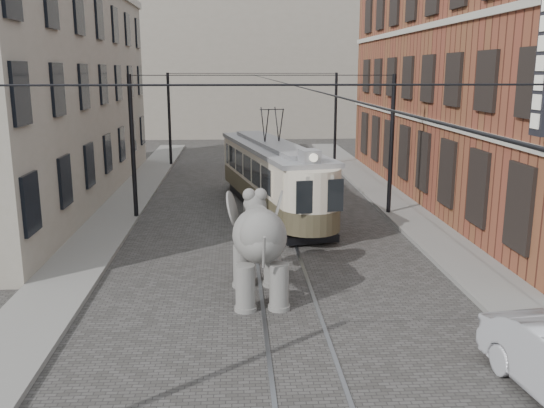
{
  "coord_description": "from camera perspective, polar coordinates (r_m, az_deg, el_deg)",
  "views": [
    {
      "loc": [
        -1.39,
        -18.27,
        6.15
      ],
      "look_at": [
        -0.28,
        -0.63,
        2.1
      ],
      "focal_mm": 38.66,
      "sensor_mm": 36.0,
      "label": 1
    }
  ],
  "objects": [
    {
      "name": "tram",
      "position": [
        25.82,
        -0.01,
        4.26
      ],
      "size": [
        4.62,
        11.68,
        4.54
      ],
      "primitive_type": null,
      "rotation": [
        0.0,
        0.0,
        0.2
      ],
      "color": "beige",
      "rests_on": "ground"
    },
    {
      "name": "elephant",
      "position": [
        15.99,
        -1.22,
        -4.45
      ],
      "size": [
        2.64,
        4.59,
        2.76
      ],
      "primitive_type": null,
      "rotation": [
        0.0,
        0.0,
        0.03
      ],
      "color": "slate",
      "rests_on": "ground"
    },
    {
      "name": "stucco_building",
      "position": [
        29.88,
        -22.71,
        9.72
      ],
      "size": [
        7.0,
        24.0,
        10.0
      ],
      "primitive_type": "cube",
      "color": "gray",
      "rests_on": "ground"
    },
    {
      "name": "sidewalk_left",
      "position": [
        19.92,
        -18.37,
        -5.53
      ],
      "size": [
        2.0,
        60.0,
        0.15
      ],
      "primitive_type": "cube",
      "color": "slate",
      "rests_on": "ground"
    },
    {
      "name": "sidewalk_right",
      "position": [
        20.63,
        17.63,
        -4.85
      ],
      "size": [
        2.0,
        60.0,
        0.15
      ],
      "primitive_type": "cube",
      "color": "slate",
      "rests_on": "ground"
    },
    {
      "name": "distant_block",
      "position": [
        58.3,
        -2.32,
        13.73
      ],
      "size": [
        28.0,
        10.0,
        14.0
      ],
      "primitive_type": "cube",
      "color": "gray",
      "rests_on": "ground"
    },
    {
      "name": "ground",
      "position": [
        19.33,
        0.7,
        -5.65
      ],
      "size": [
        120.0,
        120.0,
        0.0
      ],
      "primitive_type": "plane",
      "color": "#44413F"
    },
    {
      "name": "tram_rails",
      "position": [
        19.33,
        0.7,
        -5.61
      ],
      "size": [
        1.54,
        80.0,
        0.02
      ],
      "primitive_type": null,
      "color": "slate",
      "rests_on": "ground"
    },
    {
      "name": "brick_building",
      "position": [
        29.96,
        21.28,
        11.76
      ],
      "size": [
        8.0,
        26.0,
        12.0
      ],
      "primitive_type": "cube",
      "color": "brown",
      "rests_on": "ground"
    },
    {
      "name": "catenary",
      "position": [
        23.52,
        -0.68,
        5.21
      ],
      "size": [
        11.0,
        30.2,
        6.0
      ],
      "primitive_type": null,
      "color": "black",
      "rests_on": "ground"
    }
  ]
}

